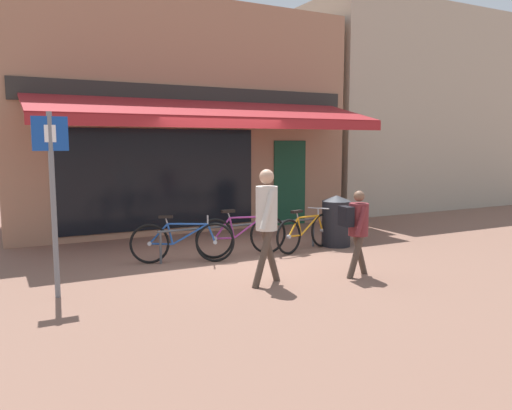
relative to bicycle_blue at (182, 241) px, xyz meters
name	(u,v)px	position (x,y,z in m)	size (l,w,h in m)	color
ground_plane	(242,256)	(1.11, -0.08, -0.36)	(160.00, 160.00, 0.00)	brown
shop_front	(176,120)	(1.31, 4.08, 2.26)	(8.08, 4.93, 5.26)	#9E7056
neighbour_building	(407,113)	(9.51, 4.61, 2.69)	(7.93, 4.00, 6.11)	tan
bike_rack_rail	(243,229)	(1.19, 0.06, 0.11)	(3.21, 0.04, 0.57)	#47494F
bicycle_blue	(182,241)	(0.00, 0.00, 0.00)	(1.72, 0.78, 0.84)	black
bicycle_purple	(242,235)	(1.12, -0.05, 0.02)	(1.75, 0.52, 0.86)	black
bicycle_orange	(306,232)	(2.41, -0.18, -0.01)	(1.59, 0.65, 0.80)	black
pedestrian_adult	(267,214)	(0.63, -1.85, 0.67)	(0.56, 0.51, 1.69)	#47382D
pedestrian_child	(357,223)	(2.07, -2.10, 0.46)	(0.55, 0.44, 1.34)	#47382D
litter_bin	(336,221)	(3.17, -0.11, 0.15)	(0.58, 0.58, 1.02)	black
parking_sign	(53,185)	(-2.13, -1.11, 1.13)	(0.44, 0.07, 2.44)	slate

